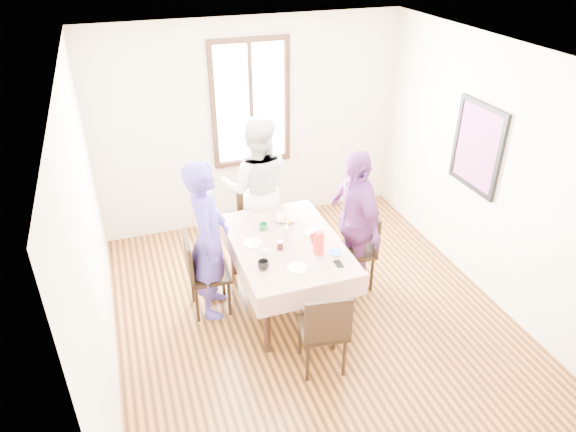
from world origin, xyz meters
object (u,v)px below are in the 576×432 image
object	(u,v)px
chair_left	(209,274)
person_left	(208,240)
chair_near	(322,327)
person_far	(259,190)
dining_table	(286,272)
person_right	(354,222)
chair_right	(354,250)
chair_far	(260,221)

from	to	relation	value
chair_left	person_left	distance (m)	0.41
chair_near	person_far	world-z (taller)	person_far
dining_table	person_left	bearing A→B (deg)	170.09
person_right	person_left	bearing A→B (deg)	-96.38
person_far	person_right	size ratio (longest dim) A/B	1.07
chair_left	person_far	distance (m)	1.26
person_left	chair_near	bearing A→B (deg)	-130.28
person_left	person_far	bearing A→B (deg)	-27.47
person_far	chair_right	bearing A→B (deg)	150.98
chair_far	person_left	bearing A→B (deg)	39.09
chair_near	person_far	xyz separation A→B (m)	(0.00, 2.00, 0.44)
chair_far	chair_near	size ratio (longest dim) A/B	1.00
chair_far	person_right	world-z (taller)	person_right
person_far	chair_far	bearing A→B (deg)	-69.60
chair_left	chair_near	size ratio (longest dim) A/B	1.00
chair_right	person_right	xyz separation A→B (m)	(-0.02, 0.00, 0.37)
dining_table	person_left	distance (m)	0.94
chair_far	chair_near	distance (m)	2.02
chair_left	chair_far	distance (m)	1.19
chair_near	person_right	distance (m)	1.37
chair_right	person_right	world-z (taller)	person_right
dining_table	person_right	world-z (taller)	person_right
person_left	person_far	world-z (taller)	person_far
chair_right	person_far	xyz separation A→B (m)	(-0.81, 0.95, 0.44)
person_right	person_far	bearing A→B (deg)	-143.24
person_left	person_right	distance (m)	1.58
chair_left	person_far	world-z (taller)	person_far
person_left	dining_table	bearing A→B (deg)	-84.67
chair_left	dining_table	bearing A→B (deg)	82.12
chair_near	person_right	bearing A→B (deg)	61.87
dining_table	chair_far	world-z (taller)	chair_far
dining_table	chair_far	distance (m)	1.01
chair_far	person_far	xyz separation A→B (m)	(0.00, -0.02, 0.44)
chair_far	person_left	world-z (taller)	person_left
chair_near	dining_table	bearing A→B (deg)	98.61
chair_far	chair_near	world-z (taller)	same
chair_far	chair_near	bearing A→B (deg)	81.19
chair_left	chair_right	world-z (taller)	same
chair_left	chair_near	xyz separation A→B (m)	(0.81, -1.15, 0.00)
chair_left	chair_right	size ratio (longest dim) A/B	1.00
dining_table	person_right	xyz separation A→B (m)	(0.79, 0.05, 0.45)
person_left	chair_right	bearing A→B (deg)	-78.05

